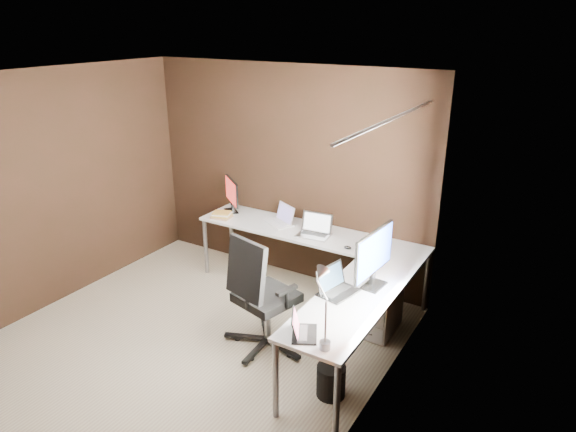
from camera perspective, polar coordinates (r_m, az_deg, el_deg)
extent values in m
cube|color=beige|center=(5.22, -10.76, -13.60)|extent=(3.60, 3.60, 0.00)
cube|color=white|center=(4.34, -13.05, 14.75)|extent=(3.60, 3.60, 0.00)
cube|color=black|center=(6.00, -0.20, 4.71)|extent=(3.60, 0.00, 2.50)
cube|color=black|center=(5.95, -24.75, 2.61)|extent=(0.00, 3.60, 2.50)
cube|color=black|center=(3.74, 9.21, -6.05)|extent=(0.00, 3.60, 2.50)
cube|color=white|center=(3.96, 11.14, -1.41)|extent=(0.00, 1.00, 1.30)
cube|color=#D85A19|center=(3.45, 6.04, -8.34)|extent=(0.01, 0.35, 2.00)
cube|color=#D85A19|center=(4.69, 13.65, -0.66)|extent=(0.01, 0.35, 2.00)
cylinder|color=slate|center=(3.74, 11.49, 10.53)|extent=(0.02, 1.90, 0.02)
cube|color=white|center=(5.71, 2.33, -1.88)|extent=(2.65, 0.60, 0.03)
cube|color=white|center=(4.40, 7.03, -9.45)|extent=(0.60, 1.65, 0.03)
cylinder|color=slate|center=(6.33, -9.13, -3.35)|extent=(0.05, 0.05, 0.70)
cylinder|color=slate|center=(6.70, -6.31, -1.80)|extent=(0.05, 0.05, 0.70)
cylinder|color=slate|center=(4.13, -1.39, -17.70)|extent=(0.05, 0.05, 0.70)
cylinder|color=slate|center=(3.94, 5.43, -20.07)|extent=(0.05, 0.05, 0.70)
cylinder|color=slate|center=(5.66, 15.14, -6.95)|extent=(0.05, 0.05, 0.70)
cube|color=white|center=(5.26, 9.67, -9.40)|extent=(0.42, 0.50, 0.60)
cube|color=black|center=(6.32, -6.34, 0.56)|extent=(0.25, 0.23, 0.01)
cube|color=black|center=(6.31, -6.18, 1.05)|extent=(0.05, 0.05, 0.09)
cube|color=black|center=(6.25, -6.25, 2.77)|extent=(0.39, 0.31, 0.30)
cube|color=red|center=(6.24, -6.39, 2.75)|extent=(0.35, 0.28, 0.27)
cube|color=black|center=(4.63, 9.51, -7.62)|extent=(0.18, 0.26, 0.01)
cube|color=black|center=(4.61, 9.34, -6.86)|extent=(0.04, 0.06, 0.11)
cube|color=black|center=(4.50, 9.53, -3.97)|extent=(0.08, 0.65, 0.40)
cube|color=#2242AE|center=(4.49, 9.70, -4.01)|extent=(0.06, 0.62, 0.37)
cube|color=white|center=(5.91, -0.98, -0.80)|extent=(0.39, 0.35, 0.02)
cube|color=white|center=(5.91, -0.28, 0.33)|extent=(0.31, 0.20, 0.20)
cube|color=slate|center=(5.91, -0.33, 0.32)|extent=(0.27, 0.17, 0.17)
cube|color=silver|center=(5.59, 2.85, -2.13)|extent=(0.37, 0.28, 0.02)
cube|color=silver|center=(5.63, 3.24, -0.71)|extent=(0.35, 0.10, 0.22)
cube|color=white|center=(5.62, 3.22, -0.73)|extent=(0.31, 0.08, 0.19)
cube|color=black|center=(4.48, 5.64, -8.43)|extent=(0.31, 0.39, 0.02)
cube|color=black|center=(4.48, 4.76, -6.77)|extent=(0.13, 0.35, 0.21)
cube|color=#162737|center=(4.48, 4.82, -6.80)|extent=(0.11, 0.31, 0.18)
cube|color=black|center=(3.93, 1.85, -12.97)|extent=(0.28, 0.32, 0.02)
cube|color=black|center=(3.88, 0.81, -11.85)|extent=(0.17, 0.26, 0.16)
cube|color=#B05070|center=(3.88, 0.90, -11.86)|extent=(0.14, 0.22, 0.14)
cube|color=tan|center=(6.14, -7.38, -0.09)|extent=(0.25, 0.21, 0.02)
cube|color=gold|center=(6.13, -7.39, 0.09)|extent=(0.24, 0.20, 0.02)
cube|color=white|center=(6.13, -7.39, 0.25)|extent=(0.25, 0.22, 0.02)
cube|color=gold|center=(6.12, -7.40, 0.38)|extent=(0.24, 0.21, 0.01)
ellipsoid|color=black|center=(6.14, -7.05, -0.04)|extent=(0.08, 0.06, 0.03)
ellipsoid|color=black|center=(5.31, 6.63, -3.50)|extent=(0.09, 0.06, 0.03)
cylinder|color=slate|center=(3.78, 4.12, -14.12)|extent=(0.08, 0.08, 0.06)
cylinder|color=slate|center=(3.68, 4.20, -11.65)|extent=(0.02, 0.02, 0.33)
cylinder|color=slate|center=(3.60, 3.80, -8.22)|extent=(0.02, 0.18, 0.24)
cone|color=slate|center=(3.64, 3.64, -6.44)|extent=(0.10, 0.13, 0.13)
cylinder|color=slate|center=(4.98, -2.34, -11.35)|extent=(0.06, 0.06, 0.41)
cube|color=black|center=(4.86, -2.38, -9.01)|extent=(0.60, 0.60, 0.09)
cube|color=black|center=(4.55, -4.65, -5.94)|extent=(0.47, 0.24, 0.54)
cylinder|color=black|center=(4.47, 4.80, -17.77)|extent=(0.30, 0.30, 0.28)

